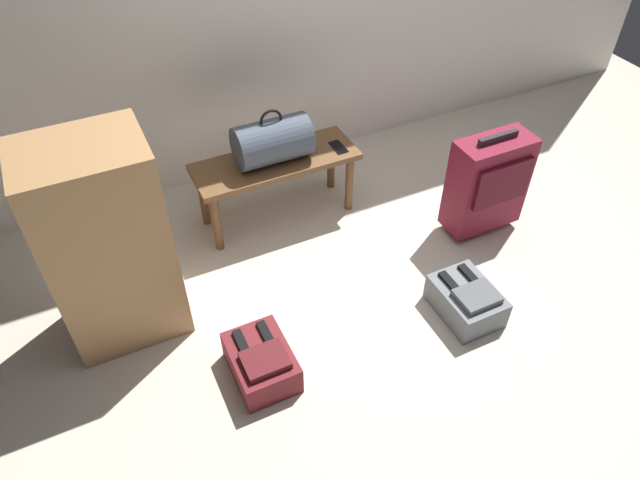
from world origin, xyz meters
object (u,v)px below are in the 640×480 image
(duffel_bag_slate, at_px, (272,141))
(bench, at_px, (276,169))
(side_cabinet, at_px, (108,245))
(backpack_maroon, at_px, (261,362))
(suitcase_upright_burgundy, at_px, (488,183))
(cell_phone, at_px, (338,147))
(backpack_grey, at_px, (466,300))

(duffel_bag_slate, bearing_deg, bench, 0.00)
(bench, distance_m, side_cabinet, 1.16)
(bench, distance_m, backpack_maroon, 1.24)
(suitcase_upright_burgundy, bearing_deg, bench, 149.14)
(bench, distance_m, suitcase_upright_burgundy, 1.27)
(duffel_bag_slate, xyz_separation_m, suitcase_upright_burgundy, (1.10, -0.65, -0.22))
(cell_phone, relative_size, backpack_grey, 0.38)
(cell_phone, bearing_deg, bench, 172.66)
(backpack_grey, bearing_deg, backpack_maroon, 174.66)
(cell_phone, distance_m, suitcase_upright_burgundy, 0.92)
(cell_phone, bearing_deg, duffel_bag_slate, 172.85)
(suitcase_upright_burgundy, xyz_separation_m, backpack_maroon, (-1.63, -0.43, -0.25))
(duffel_bag_slate, relative_size, side_cabinet, 0.40)
(duffel_bag_slate, bearing_deg, backpack_grey, -63.01)
(cell_phone, height_order, backpack_grey, cell_phone)
(cell_phone, height_order, suitcase_upright_burgundy, suitcase_upright_burgundy)
(cell_phone, relative_size, suitcase_upright_burgundy, 0.21)
(duffel_bag_slate, xyz_separation_m, backpack_maroon, (-0.53, -1.08, -0.47))
(bench, relative_size, cell_phone, 6.94)
(backpack_grey, relative_size, backpack_maroon, 1.00)
(duffel_bag_slate, distance_m, suitcase_upright_burgundy, 1.30)
(suitcase_upright_burgundy, relative_size, backpack_maroon, 1.78)
(backpack_maroon, bearing_deg, bench, 63.53)
(duffel_bag_slate, xyz_separation_m, side_cabinet, (-1.03, -0.46, -0.02))
(backpack_grey, distance_m, side_cabinet, 1.85)
(bench, bearing_deg, side_cabinet, -156.15)
(duffel_bag_slate, height_order, side_cabinet, side_cabinet)
(duffel_bag_slate, height_order, backpack_maroon, duffel_bag_slate)
(duffel_bag_slate, relative_size, backpack_maroon, 1.16)
(side_cabinet, bearing_deg, bench, 23.85)
(bench, height_order, duffel_bag_slate, duffel_bag_slate)
(duffel_bag_slate, distance_m, backpack_grey, 1.42)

